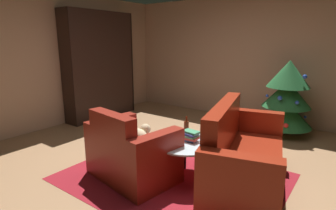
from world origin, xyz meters
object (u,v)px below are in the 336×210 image
object	(u,v)px
couch_red	(243,160)
book_stack_on_table	(190,136)
bottle_on_table	(186,128)
bookshelf_unit	(104,68)
armchair_red	(131,154)
decorated_tree	(287,97)
coffee_table	(186,145)

from	to	relation	value
couch_red	book_stack_on_table	distance (m)	0.66
book_stack_on_table	bottle_on_table	distance (m)	0.19
bookshelf_unit	couch_red	size ratio (longest dim) A/B	1.21
armchair_red	book_stack_on_table	size ratio (longest dim) A/B	5.47
bookshelf_unit	armchair_red	distance (m)	3.08
bookshelf_unit	decorated_tree	world-z (taller)	bookshelf_unit
book_stack_on_table	bottle_on_table	xyz separation A→B (m)	(-0.14, 0.13, 0.04)
bottle_on_table	armchair_red	bearing A→B (deg)	-124.03
bookshelf_unit	couch_red	xyz separation A→B (m)	(3.59, -1.14, -0.73)
decorated_tree	book_stack_on_table	bearing A→B (deg)	-103.31
book_stack_on_table	armchair_red	bearing A→B (deg)	-139.24
couch_red	bottle_on_table	xyz separation A→B (m)	(-0.76, 0.00, 0.23)
bottle_on_table	bookshelf_unit	bearing A→B (deg)	158.16
bottle_on_table	decorated_tree	xyz separation A→B (m)	(0.69, 2.18, 0.12)
coffee_table	bottle_on_table	distance (m)	0.26
armchair_red	decorated_tree	world-z (taller)	decorated_tree
book_stack_on_table	decorated_tree	xyz separation A→B (m)	(0.55, 2.31, 0.16)
bottle_on_table	decorated_tree	size ratio (longest dim) A/B	0.20
coffee_table	bottle_on_table	world-z (taller)	bottle_on_table
couch_red	decorated_tree	bearing A→B (deg)	91.90
armchair_red	book_stack_on_table	xyz separation A→B (m)	(0.54, 0.47, 0.21)
armchair_red	coffee_table	distance (m)	0.67
couch_red	bottle_on_table	distance (m)	0.79
couch_red	coffee_table	world-z (taller)	couch_red
bottle_on_table	couch_red	bearing A→B (deg)	-0.21
bottle_on_table	decorated_tree	bearing A→B (deg)	72.53
coffee_table	decorated_tree	bearing A→B (deg)	76.37
armchair_red	coffee_table	bearing A→B (deg)	38.60
armchair_red	couch_red	size ratio (longest dim) A/B	0.62
book_stack_on_table	coffee_table	bearing A→B (deg)	-115.71
coffee_table	armchair_red	bearing A→B (deg)	-141.40
bookshelf_unit	book_stack_on_table	world-z (taller)	bookshelf_unit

